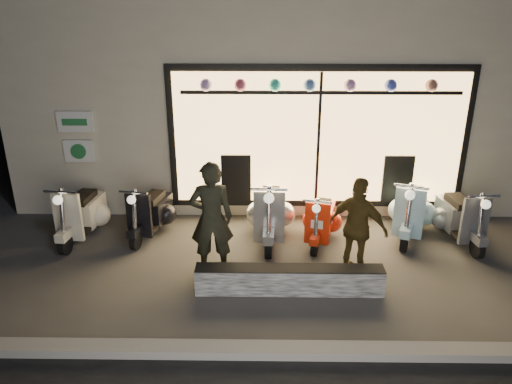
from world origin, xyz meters
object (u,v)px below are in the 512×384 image
(scooter_red, at_px, (321,219))
(scooter_silver, at_px, (270,211))
(woman, at_px, (358,227))
(man, at_px, (211,218))
(graffiti_barrier, at_px, (289,280))

(scooter_red, bearing_deg, scooter_silver, -172.45)
(woman, bearing_deg, scooter_silver, -13.08)
(scooter_silver, height_order, woman, woman)
(scooter_red, height_order, man, man)
(scooter_silver, distance_m, man, 1.60)
(scooter_silver, distance_m, woman, 1.85)
(scooter_silver, xyz_separation_m, scooter_red, (0.88, -0.11, -0.09))
(scooter_silver, bearing_deg, woman, -42.29)
(graffiti_barrier, xyz_separation_m, scooter_silver, (-0.25, 1.83, 0.25))
(scooter_silver, bearing_deg, graffiti_barrier, -79.42)
(scooter_silver, relative_size, man, 0.89)
(graffiti_barrier, height_order, woman, woman)
(scooter_red, bearing_deg, man, -132.88)
(graffiti_barrier, xyz_separation_m, scooter_red, (0.63, 1.72, 0.17))
(scooter_silver, relative_size, woman, 1.02)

